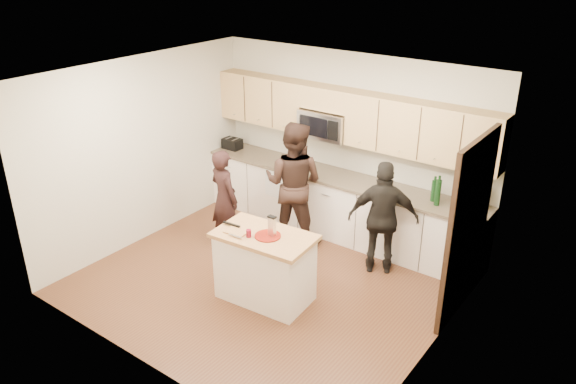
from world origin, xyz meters
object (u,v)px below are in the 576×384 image
Objects in this scene: island at (265,266)px; woman_right at (383,218)px; woman_left at (224,198)px; woman_center at (294,183)px; toaster at (232,144)px.

woman_right is at bearing 54.88° from island.
woman_left is 1.02m from woman_center.
woman_center reaches higher than island.
island is 0.80× the size of woman_right.
island is 0.68× the size of woman_center.
woman_left is 0.93× the size of woman_right.
toaster is at bearing -32.97° from woman_center.
toaster is 0.21× the size of woman_left.
woman_left is at bearing -10.02° from woman_right.
woman_right is (1.45, -0.00, -0.13)m from woman_center.
woman_center is (-0.60, 1.44, 0.46)m from island.
toaster is 1.55m from woman_left.
woman_center is 1.46m from woman_right.
woman_center is (0.73, 0.68, 0.18)m from woman_left.
island is 4.09× the size of toaster.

